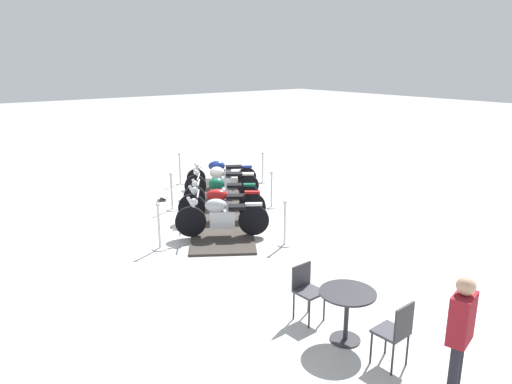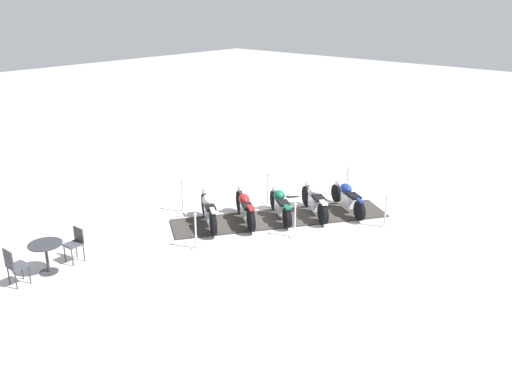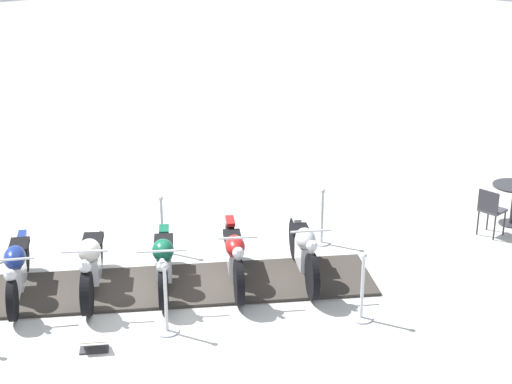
% 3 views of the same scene
% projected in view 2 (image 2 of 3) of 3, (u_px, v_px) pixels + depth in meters
% --- Properties ---
extents(ground_plane, '(80.00, 80.00, 0.00)m').
position_uv_depth(ground_plane, '(280.00, 219.00, 16.69)').
color(ground_plane, silver).
extents(display_platform, '(4.88, 6.35, 0.05)m').
position_uv_depth(display_platform, '(280.00, 218.00, 16.68)').
color(display_platform, '#38332D').
rests_on(display_platform, ground_plane).
extents(motorcycle_navy, '(1.97, 1.26, 0.89)m').
position_uv_depth(motorcycle_navy, '(347.00, 197.00, 17.09)').
color(motorcycle_navy, black).
rests_on(motorcycle_navy, display_platform).
extents(motorcycle_cream, '(1.89, 1.39, 0.95)m').
position_uv_depth(motorcycle_cream, '(314.00, 200.00, 16.81)').
color(motorcycle_cream, black).
rests_on(motorcycle_cream, display_platform).
extents(motorcycle_forest, '(1.80, 1.34, 0.89)m').
position_uv_depth(motorcycle_forest, '(280.00, 204.00, 16.56)').
color(motorcycle_forest, black).
rests_on(motorcycle_forest, display_platform).
extents(motorcycle_maroon, '(1.90, 1.36, 1.01)m').
position_uv_depth(motorcycle_maroon, '(245.00, 207.00, 16.28)').
color(motorcycle_maroon, black).
rests_on(motorcycle_maroon, display_platform).
extents(motorcycle_chrome, '(1.87, 1.29, 1.04)m').
position_uv_depth(motorcycle_chrome, '(208.00, 209.00, 16.00)').
color(motorcycle_chrome, black).
rests_on(motorcycle_chrome, display_platform).
extents(stanchion_right_rear, '(0.35, 0.35, 1.06)m').
position_uv_depth(stanchion_right_rear, '(183.00, 202.00, 17.15)').
color(stanchion_right_rear, silver).
rests_on(stanchion_right_rear, ground_plane).
extents(stanchion_left_rear, '(0.31, 0.31, 1.05)m').
position_uv_depth(stanchion_left_rear, '(196.00, 237.00, 14.64)').
color(stanchion_left_rear, silver).
rests_on(stanchion_left_rear, ground_plane).
extents(stanchion_right_front, '(0.31, 0.31, 1.06)m').
position_uv_depth(stanchion_right_front, '(347.00, 186.00, 18.50)').
color(stanchion_right_front, silver).
rests_on(stanchion_right_front, ground_plane).
extents(stanchion_left_mid, '(0.32, 0.32, 1.05)m').
position_uv_depth(stanchion_left_mid, '(295.00, 226.00, 15.32)').
color(stanchion_left_mid, silver).
rests_on(stanchion_left_mid, ground_plane).
extents(stanchion_left_front, '(0.29, 0.29, 1.04)m').
position_uv_depth(stanchion_left_front, '(385.00, 215.00, 15.99)').
color(stanchion_left_front, silver).
rests_on(stanchion_left_front, ground_plane).
extents(stanchion_right_mid, '(0.35, 0.35, 1.06)m').
position_uv_depth(stanchion_right_mid, '(268.00, 194.00, 17.83)').
color(stanchion_right_mid, silver).
rests_on(stanchion_right_mid, ground_plane).
extents(info_placard, '(0.38, 0.44, 0.18)m').
position_uv_depth(info_placard, '(293.00, 195.00, 18.50)').
color(info_placard, '#333338').
rests_on(info_placard, ground_plane).
extents(cafe_table, '(0.83, 0.83, 0.79)m').
position_uv_depth(cafe_table, '(46.00, 251.00, 13.28)').
color(cafe_table, '#2D2D33').
rests_on(cafe_table, ground_plane).
extents(cafe_chair_near_table, '(0.42, 0.42, 0.90)m').
position_uv_depth(cafe_chair_near_table, '(75.00, 242.00, 13.89)').
color(cafe_chair_near_table, '#2D2D33').
rests_on(cafe_chair_near_table, ground_plane).
extents(cafe_chair_across_table, '(0.42, 0.42, 0.96)m').
position_uv_depth(cafe_chair_across_table, '(14.00, 264.00, 12.69)').
color(cafe_chair_across_table, '#2D2D33').
rests_on(cafe_chair_across_table, ground_plane).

